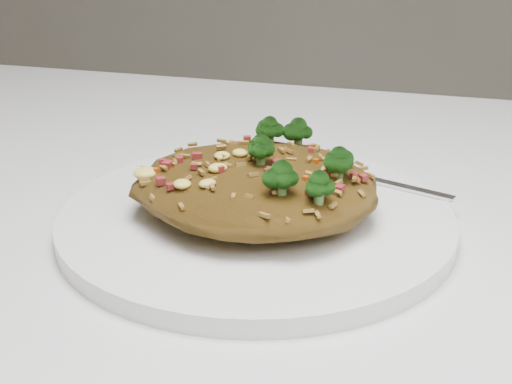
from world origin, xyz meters
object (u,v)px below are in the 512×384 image
plate (256,219)px  fork (369,179)px  fried_rice (257,176)px  dining_table (145,294)px

plate → fork: bearing=48.1°
fried_rice → plate: bearing=-171.6°
fried_rice → fork: bearing=48.4°
plate → dining_table: bearing=167.0°
fried_rice → dining_table: bearing=167.2°
plate → fried_rice: 0.03m
dining_table → plate: plate is taller
fried_rice → fork: size_ratio=1.14×
dining_table → fork: 0.22m
dining_table → fork: fork is taller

